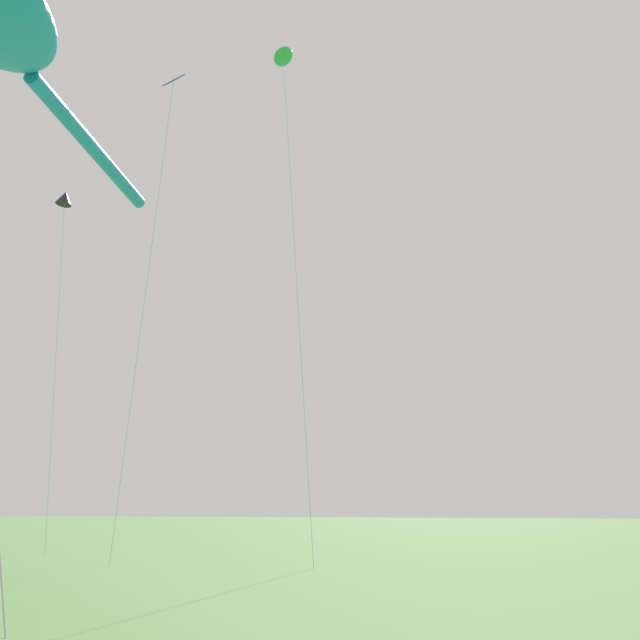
% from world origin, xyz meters
% --- Properties ---
extents(small_kite_stunt_black, '(1.70, 2.38, 18.51)m').
position_xyz_m(small_kite_stunt_black, '(12.66, 12.58, 18.18)').
color(small_kite_stunt_black, green).
rests_on(small_kite_stunt_black, ground).
extents(small_kite_tiny_distant, '(1.06, 2.12, 15.51)m').
position_xyz_m(small_kite_tiny_distant, '(14.09, 24.04, 15.06)').
color(small_kite_tiny_distant, black).
rests_on(small_kite_tiny_distant, ground).
extents(small_kite_bird_shape, '(1.30, 2.25, 16.46)m').
position_xyz_m(small_kite_bird_shape, '(9.88, 15.65, 14.51)').
color(small_kite_bird_shape, blue).
rests_on(small_kite_bird_shape, ground).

